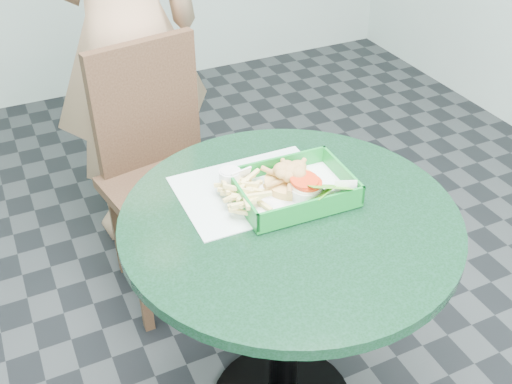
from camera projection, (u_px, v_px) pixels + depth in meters
name	position (u px, v px, depth m)	size (l,w,h in m)	color
cafe_table	(288.00, 271.00, 1.57)	(0.84, 0.84, 0.75)	black
dining_chair	(159.00, 159.00, 2.10)	(0.39, 0.40, 0.93)	#4C2E21
placemat	(255.00, 196.00, 1.55)	(0.39, 0.29, 0.00)	silver
food_basket	(293.00, 198.00, 1.51)	(0.29, 0.21, 0.06)	#0E7A28
crab_sandwich	(290.00, 181.00, 1.52)	(0.13, 0.13, 0.08)	#DBA759
fries_pile	(248.00, 199.00, 1.48)	(0.12, 0.13, 0.05)	#F7DA7D
sauce_ramekin	(230.00, 183.00, 1.51)	(0.06, 0.06, 0.03)	white
garnish_cup	(310.00, 194.00, 1.49)	(0.13, 0.12, 0.05)	silver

